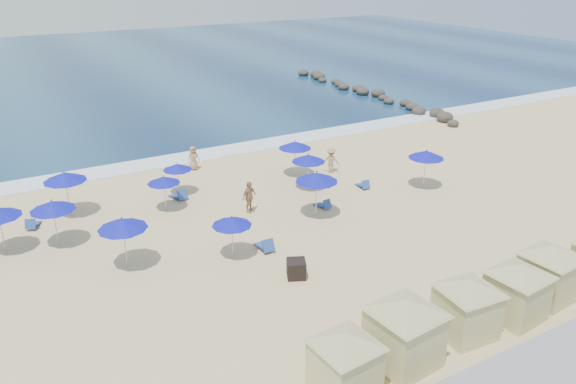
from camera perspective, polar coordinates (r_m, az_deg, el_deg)
The scene contains 28 objects.
ground at distance 28.49m, azimuth -0.21°, elevation -5.71°, with size 160.00×160.00×0.00m, color #D4B886.
ocean at distance 78.97m, azimuth -20.66°, elevation 11.49°, with size 160.00×80.00×0.06m, color #0D264A.
surf_line at distance 41.56m, azimuth -10.79°, elevation 3.35°, with size 160.00×2.50×0.08m, color white.
rock_jetty at distance 60.62m, azimuth 8.14°, elevation 9.97°, with size 2.56×26.66×0.96m.
trash_bin at distance 25.88m, azimuth 0.84°, elevation -7.81°, with size 0.84×0.84×0.84m, color black.
cabana_0 at distance 19.35m, azimuth 5.84°, elevation -16.13°, with size 4.11×4.11×2.59m.
cabana_1 at distance 20.68m, azimuth 11.80°, elevation -12.91°, with size 4.70×4.70×2.96m.
cabana_2 at distance 22.79m, azimuth 17.79°, elevation -10.40°, with size 4.27×4.27×2.68m.
cabana_3 at distance 24.44m, azimuth 22.34°, elevation -8.66°, with size 4.29×4.29×2.70m.
cabana_4 at distance 26.31m, azimuth 25.14°, elevation -6.75°, with size 4.40×4.40×2.77m.
umbrella_1 at distance 30.18m, azimuth -22.84°, elevation -1.29°, with size 2.23×2.23×2.53m.
umbrella_2 at distance 33.46m, azimuth -21.75°, elevation 1.46°, with size 2.38×2.38×2.70m.
umbrella_3 at distance 26.88m, azimuth -16.48°, elevation -3.11°, with size 2.31×2.31×2.63m.
umbrella_4 at distance 34.84m, azimuth -11.17°, elevation 2.53°, with size 1.81×1.81×2.06m.
umbrella_5 at distance 32.69m, azimuth -12.53°, elevation 1.21°, with size 1.89×1.89×2.15m.
umbrella_6 at distance 26.95m, azimuth -5.74°, elevation -2.98°, with size 1.95×1.95×2.22m.
umbrella_7 at distance 30.99m, azimuth 2.93°, elevation 1.53°, with size 2.41×2.41×2.74m.
umbrella_8 at distance 37.02m, azimuth 0.72°, elevation 4.81°, with size 2.19×2.19×2.50m.
umbrella_9 at distance 34.78m, azimuth 2.08°, elevation 3.46°, with size 2.12×2.12×2.41m.
umbrella_10 at distance 36.08m, azimuth 13.87°, elevation 3.74°, with size 2.25×2.25×2.56m.
beach_chair_1 at distance 33.42m, azimuth -24.53°, elevation -2.98°, with size 0.97×1.33×0.67m.
beach_chair_2 at distance 34.59m, azimuth -11.00°, elevation -0.32°, with size 0.93×1.46×0.75m.
beach_chair_3 at distance 28.20m, azimuth -2.32°, elevation -5.45°, with size 0.64×1.36×0.74m.
beach_chair_4 at distance 32.86m, azimuth 3.66°, elevation -1.28°, with size 0.67×1.20×0.62m.
beach_chair_5 at distance 35.93m, azimuth 7.67°, elevation 0.73°, with size 0.63×1.19×0.63m.
beachgoer_1 at distance 32.10m, azimuth -3.97°, elevation -0.49°, with size 1.10×0.46×1.87m, color #A2795A.
beachgoer_2 at distance 38.09m, azimuth 4.40°, elevation 3.22°, with size 1.13×0.65×1.75m, color #A2795A.
beachgoer_3 at distance 39.08m, azimuth -9.59°, elevation 3.41°, with size 0.82×0.53×1.67m, color #A2795A.
Camera 1 is at (-12.29, -21.81, 13.60)m, focal length 35.00 mm.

